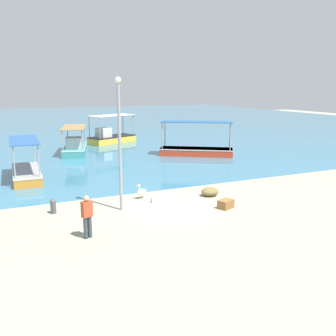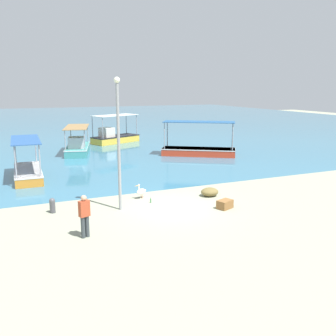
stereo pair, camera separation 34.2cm
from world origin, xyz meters
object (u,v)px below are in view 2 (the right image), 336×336
net_pile (210,192)px  glass_bottle (151,201)px  fishing_boat_near_right (28,171)px  fishing_boat_far_right (114,137)px  fishing_boat_center (78,147)px  fisherman_standing (85,215)px  fishing_boat_outer (199,149)px  pelican (141,191)px  lamp_post (118,138)px  mooring_bollard (52,205)px  cargo_crate (225,204)px

net_pile → glass_bottle: size_ratio=3.52×
fishing_boat_near_right → fishing_boat_far_right: 15.71m
fishing_boat_near_right → fishing_boat_far_right: fishing_boat_far_right is taller
fishing_boat_center → fisherman_standing: bearing=-98.9°
fisherman_standing → net_pile: bearing=22.9°
fishing_boat_outer → pelican: fishing_boat_outer is taller
fishing_boat_far_right → lamp_post: (-5.39, -21.09, 2.78)m
fishing_boat_far_right → net_pile: 20.80m
fishing_boat_center → net_pile: bearing=-75.2°
pelican → mooring_bollard: size_ratio=1.14×
pelican → cargo_crate: (3.13, -3.13, -0.17)m
pelican → lamp_post: 3.64m
fishing_boat_near_right → fisherman_standing: bearing=-82.2°
fishing_boat_near_right → pelican: 8.66m
mooring_bollard → lamp_post: bearing=-14.4°
fisherman_standing → glass_bottle: (3.86, 3.14, -0.80)m
fishing_boat_center → fisherman_standing: fishing_boat_center is taller
fisherman_standing → fishing_boat_far_right: bearing=72.4°
fishing_boat_center → glass_bottle: 15.73m
pelican → cargo_crate: pelican is taller
fishing_boat_far_right → fishing_boat_center: bearing=-132.7°
lamp_post → net_pile: size_ratio=6.44×
mooring_bollard → glass_bottle: size_ratio=2.60×
fishing_boat_outer → fishing_boat_far_right: (-4.64, 9.88, 0.12)m
pelican → fisherman_standing: size_ratio=0.47×
lamp_post → net_pile: (4.98, 0.30, -3.20)m
fishing_boat_center → mooring_bollard: 15.81m
net_pile → glass_bottle: 3.30m
pelican → fishing_boat_near_right: bearing=126.6°
fishing_boat_outer → mooring_bollard: 16.70m
fishing_boat_outer → net_pile: 12.02m
glass_bottle → mooring_bollard: bearing=175.8°
fishing_boat_near_right → lamp_post: bearing=-66.0°
fishing_boat_outer → mooring_bollard: size_ratio=8.76×
fishing_boat_center → fishing_boat_outer: (9.24, -4.91, -0.08)m
fishing_boat_far_right → pelican: size_ratio=6.71×
fishing_boat_near_right → cargo_crate: 13.05m
fisherman_standing → net_pile: fisherman_standing is taller
fishing_boat_near_right → cargo_crate: (8.30, -10.08, -0.28)m
fishing_boat_center → pelican: bearing=-87.3°
cargo_crate → glass_bottle: cargo_crate is taller
fishing_boat_outer → fishing_boat_center: bearing=152.0°
lamp_post → mooring_bollard: (-3.00, 0.77, -3.05)m
fisherman_standing → cargo_crate: size_ratio=2.32×
fishing_boat_far_right → net_pile: (-0.41, -20.79, -0.42)m
net_pile → cargo_crate: 2.14m
fishing_boat_outer → net_pile: bearing=-114.8°
fishing_boat_near_right → lamp_post: 9.51m
fishing_boat_outer → fishing_boat_far_right: fishing_boat_outer is taller
cargo_crate → glass_bottle: 3.69m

